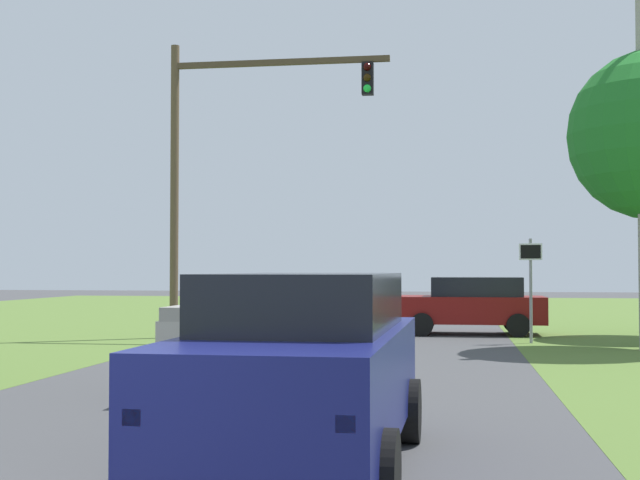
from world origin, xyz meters
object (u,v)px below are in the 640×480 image
object	(u,v)px
red_suv_near	(304,365)
traffic_light	(225,148)
pickup_truck_lead	(261,330)
keep_moving_sign	(531,277)
crossing_suv_far	(471,304)

from	to	relation	value
red_suv_near	traffic_light	distance (m)	16.68
pickup_truck_lead	keep_moving_sign	bearing A→B (deg)	60.08
red_suv_near	crossing_suv_far	distance (m)	18.09
traffic_light	red_suv_near	bearing A→B (deg)	-72.14
red_suv_near	keep_moving_sign	xyz separation A→B (m)	(3.51, 15.01, 0.74)
red_suv_near	crossing_suv_far	world-z (taller)	red_suv_near
pickup_truck_lead	keep_moving_sign	xyz separation A→B (m)	(5.26, 9.14, 0.83)
traffic_light	keep_moving_sign	distance (m)	9.20
red_suv_near	crossing_suv_far	bearing A→B (deg)	83.62
red_suv_near	keep_moving_sign	world-z (taller)	keep_moving_sign
pickup_truck_lead	traffic_light	bearing A→B (deg)	108.63
red_suv_near	traffic_light	xyz separation A→B (m)	(-4.93, 15.32, 4.39)
red_suv_near	pickup_truck_lead	size ratio (longest dim) A/B	0.97
pickup_truck_lead	traffic_light	world-z (taller)	traffic_light
pickup_truck_lead	crossing_suv_far	size ratio (longest dim) A/B	1.15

